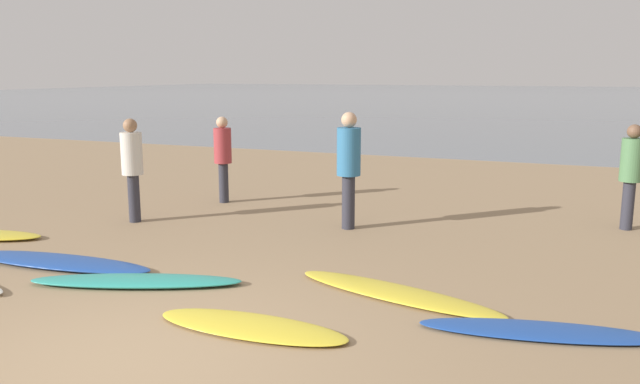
% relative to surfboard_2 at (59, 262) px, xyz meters
% --- Properties ---
extents(ground_plane, '(120.00, 120.00, 0.20)m').
position_rel_surfboard_2_xyz_m(ground_plane, '(2.55, 8.07, -0.15)').
color(ground_plane, '#997C5B').
rests_on(ground_plane, ground).
extents(ocean_water, '(140.00, 100.00, 0.01)m').
position_rel_surfboard_2_xyz_m(ocean_water, '(2.55, 61.61, -0.05)').
color(ocean_water, slate).
rests_on(ocean_water, ground).
extents(surfboard_2, '(2.61, 0.78, 0.09)m').
position_rel_surfboard_2_xyz_m(surfboard_2, '(0.00, 0.00, 0.00)').
color(surfboard_2, '#1E479E').
rests_on(surfboard_2, ground).
extents(surfboard_3, '(2.39, 1.29, 0.10)m').
position_rel_surfboard_2_xyz_m(surfboard_3, '(1.36, -0.25, 0.00)').
color(surfboard_3, teal).
rests_on(surfboard_3, ground).
extents(surfboard_4, '(1.91, 0.62, 0.06)m').
position_rel_surfboard_2_xyz_m(surfboard_4, '(3.15, -0.87, -0.01)').
color(surfboard_4, yellow).
rests_on(surfboard_4, ground).
extents(surfboard_5, '(2.50, 1.12, 0.07)m').
position_rel_surfboard_2_xyz_m(surfboard_5, '(4.15, 0.50, -0.01)').
color(surfboard_5, yellow).
rests_on(surfboard_5, ground).
extents(surfboard_6, '(2.23, 0.91, 0.06)m').
position_rel_surfboard_2_xyz_m(surfboard_6, '(5.63, 0.03, -0.01)').
color(surfboard_6, '#1E479E').
rests_on(surfboard_6, ground).
extents(person_0, '(0.32, 0.32, 1.56)m').
position_rel_surfboard_2_xyz_m(person_0, '(-0.10, 4.13, 0.88)').
color(person_0, '#2D2D38').
rests_on(person_0, ground).
extents(person_1, '(0.32, 0.32, 1.59)m').
position_rel_surfboard_2_xyz_m(person_1, '(6.59, 4.66, 0.89)').
color(person_1, '#2D2D38').
rests_on(person_1, ground).
extents(person_2, '(0.36, 0.36, 1.77)m').
position_rel_surfboard_2_xyz_m(person_2, '(2.67, 3.12, 1.00)').
color(person_2, '#2D2D38').
rests_on(person_2, ground).
extents(person_3, '(0.33, 0.33, 1.64)m').
position_rel_surfboard_2_xyz_m(person_3, '(-0.62, 2.26, 0.92)').
color(person_3, '#2D2D38').
rests_on(person_3, ground).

